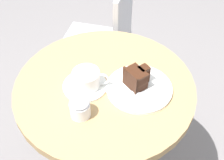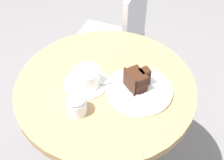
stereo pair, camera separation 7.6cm
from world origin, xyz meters
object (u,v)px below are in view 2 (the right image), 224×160
cake_slice (137,80)px  napkin (135,92)px  cake_plate (139,90)px  teaspoon (72,89)px  fork (127,93)px  cafe_chair (118,39)px  coffee_cup (87,77)px  sugar_pot (76,105)px  saucer (86,84)px

cake_slice → napkin: (-0.00, -0.02, -0.04)m
cake_plate → cake_slice: 0.04m
teaspoon → fork: fork is taller
fork → cafe_chair: cafe_chair is taller
coffee_cup → teaspoon: coffee_cup is taller
napkin → cafe_chair: 0.65m
cake_plate → sugar_pot: size_ratio=3.30×
cake_slice → sugar_pot: (-0.18, -0.13, -0.01)m
cake_slice → sugar_pot: size_ratio=1.37×
teaspoon → sugar_pot: sugar_pot is taller
napkin → fork: bearing=-146.2°
saucer → sugar_pot: (0.00, -0.13, 0.03)m
cafe_chair → teaspoon: bearing=4.5°
sugar_pot → coffee_cup: bearing=86.1°
teaspoon → cafe_chair: (0.08, 0.62, -0.23)m
saucer → cafe_chair: (0.04, 0.58, -0.23)m
coffee_cup → cake_slice: 0.17m
saucer → coffee_cup: 0.04m
fork → cake_slice: bearing=-117.0°
coffee_cup → saucer: bearing=-178.2°
saucer → cake_slice: size_ratio=1.64×
cake_slice → cafe_chair: size_ratio=0.11×
cake_plate → fork: size_ratio=1.65×
coffee_cup → fork: 0.15m
teaspoon → cake_slice: bearing=-145.3°
saucer → cafe_chair: cafe_chair is taller
fork → sugar_pot: bearing=45.0°
saucer → cake_slice: 0.19m
coffee_cup → cafe_chair: cafe_chair is taller
teaspoon → cafe_chair: bearing=-73.7°
coffee_cup → sugar_pot: bearing=-93.9°
saucer → teaspoon: size_ratio=1.77×
cake_plate → fork: fork is taller
coffee_cup → cake_plate: bearing=-1.2°
cake_slice → fork: size_ratio=0.68×
fork → sugar_pot: 0.18m
saucer → cake_plate: size_ratio=0.68×
teaspoon → fork: 0.19m
cake_slice → fork: 0.06m
teaspoon → cake_plate: (0.23, 0.03, -0.01)m
saucer → fork: size_ratio=1.12×
napkin → sugar_pot: bearing=-147.3°
teaspoon → napkin: bearing=-149.5°
sugar_pot → cake_plate: bearing=32.4°
saucer → napkin: 0.18m
saucer → sugar_pot: bearing=-89.9°
cake_plate → sugar_pot: sugar_pot is taller
teaspoon → cake_slice: (0.22, 0.04, 0.04)m
teaspoon → napkin: size_ratio=0.40×
cake_plate → cafe_chair: size_ratio=0.27×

